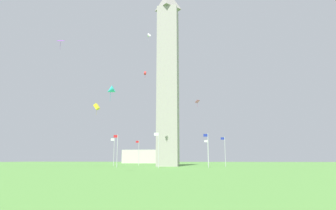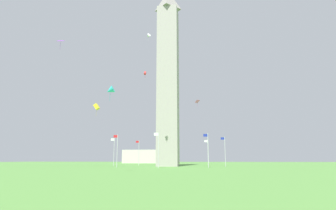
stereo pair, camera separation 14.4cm
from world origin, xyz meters
name	(u,v)px [view 2 (the right image)]	position (x,y,z in m)	size (l,w,h in m)	color
ground_plane	(168,166)	(0.00, 0.00, 0.00)	(260.00, 260.00, 0.00)	#548C3D
obelisk_monument	(168,73)	(0.00, 0.00, 26.72)	(5.88, 5.88, 53.44)	#A8A399
flagpole_n	(114,151)	(15.68, 0.00, 4.37)	(1.12, 0.14, 7.96)	silver
flagpole_ne	(117,149)	(11.11, 11.05, 4.37)	(1.12, 0.14, 7.96)	silver
flagpole_e	(158,148)	(0.06, 15.62, 4.37)	(1.12, 0.14, 7.96)	silver
flagpole_se	(208,149)	(-10.99, 11.05, 4.37)	(1.12, 0.14, 7.96)	silver
flagpole_s	(225,150)	(-15.56, 0.00, 4.37)	(1.12, 0.14, 7.96)	silver
flagpole_sw	(208,151)	(-10.99, -11.05, 4.37)	(1.12, 0.14, 7.96)	silver
flagpole_w	(174,152)	(0.06, -15.62, 4.37)	(1.12, 0.14, 7.96)	silver
flagpole_nw	(139,152)	(11.11, -11.05, 4.37)	(1.12, 0.14, 7.96)	silver
kite_cyan_delta	(110,90)	(3.96, 37.12, 12.50)	(1.61, 1.33, 2.47)	#33C6D1
kite_pink_diamond	(197,102)	(-8.55, 4.59, 17.07)	(1.43, 1.45, 1.89)	pink
kite_purple_diamond	(61,41)	(23.71, 18.67, 30.11)	(1.77, 1.61, 2.61)	purple
kite_white_delta	(148,36)	(2.17, 18.08, 30.30)	(1.38, 1.37, 1.77)	white
kite_red_box	(145,73)	(4.96, 8.52, 24.34)	(0.57, 1.00, 1.92)	red
kite_yellow_box	(97,107)	(14.41, 17.07, 13.93)	(1.52, 0.96, 2.91)	yellow
distant_building	(146,157)	(19.22, -59.35, 3.17)	(20.45, 14.02, 6.34)	beige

